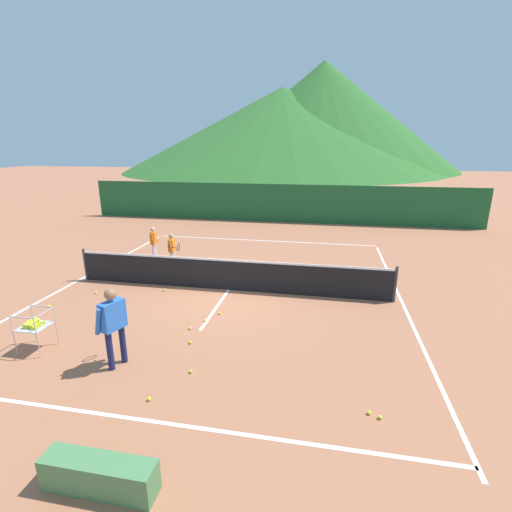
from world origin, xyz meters
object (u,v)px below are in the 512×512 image
at_px(tennis_ball_2, 190,342).
at_px(tennis_ball_11, 369,413).
at_px(courtside_bench, 100,475).
at_px(student_0, 154,240).
at_px(tennis_ball_3, 205,320).
at_px(tennis_ball_5, 191,371).
at_px(student_1, 172,247).
at_px(tennis_ball_1, 49,306).
at_px(tennis_ball_7, 220,313).
at_px(tennis_ball_8, 35,317).
at_px(ball_cart, 33,324).
at_px(tennis_ball_9, 190,328).
at_px(instructor, 113,320).
at_px(tennis_net, 228,274).
at_px(tennis_ball_0, 96,293).
at_px(tennis_ball_6, 380,417).
at_px(tennis_ball_10, 149,399).
at_px(tennis_ball_4, 164,290).

height_order(tennis_ball_2, tennis_ball_11, same).
relative_size(tennis_ball_11, courtside_bench, 0.05).
xyz_separation_m(student_0, tennis_ball_11, (7.32, -7.45, -0.72)).
distance_m(tennis_ball_3, tennis_ball_5, 2.18).
height_order(student_1, tennis_ball_1, student_1).
distance_m(tennis_ball_7, tennis_ball_8, 4.70).
xyz_separation_m(student_0, courtside_bench, (3.80, -9.53, -0.53)).
relative_size(ball_cart, courtside_bench, 0.60).
relative_size(tennis_ball_5, tennis_ball_9, 1.00).
bearing_deg(tennis_ball_9, tennis_ball_5, -68.98).
relative_size(ball_cart, tennis_ball_7, 13.22).
bearing_deg(tennis_ball_1, student_0, 79.80).
relative_size(tennis_ball_5, tennis_ball_8, 1.00).
bearing_deg(tennis_ball_5, student_0, 120.32).
height_order(student_1, tennis_ball_3, student_1).
bearing_deg(tennis_ball_5, tennis_ball_11, -9.52).
height_order(instructor, tennis_ball_3, instructor).
bearing_deg(tennis_ball_7, student_1, 128.39).
xyz_separation_m(student_1, tennis_ball_9, (2.28, -4.38, -0.72)).
xyz_separation_m(tennis_net, courtside_bench, (0.16, -6.95, -0.27)).
bearing_deg(tennis_ball_11, tennis_ball_1, 161.62).
xyz_separation_m(tennis_ball_0, tennis_ball_9, (3.57, -1.60, 0.00)).
xyz_separation_m(tennis_ball_7, tennis_ball_11, (3.47, -3.16, 0.00)).
distance_m(tennis_ball_8, tennis_ball_11, 8.29).
distance_m(instructor, tennis_ball_7, 3.10).
bearing_deg(tennis_ball_5, tennis_ball_0, 142.06).
relative_size(tennis_ball_0, tennis_ball_6, 1.00).
distance_m(tennis_ball_2, tennis_ball_7, 1.57).
height_order(tennis_ball_1, tennis_ball_7, same).
xyz_separation_m(tennis_ball_2, tennis_ball_3, (-0.02, 1.09, 0.00)).
distance_m(tennis_net, tennis_ball_8, 5.22).
height_order(tennis_ball_5, tennis_ball_11, same).
bearing_deg(tennis_ball_8, tennis_ball_10, -29.01).
relative_size(tennis_ball_0, tennis_ball_1, 1.00).
bearing_deg(tennis_net, tennis_ball_0, -164.83).
distance_m(tennis_ball_2, tennis_ball_4, 3.36).
bearing_deg(tennis_ball_9, tennis_ball_6, -29.36).
distance_m(tennis_ball_2, tennis_ball_10, 1.96).
distance_m(tennis_ball_0, tennis_ball_4, 2.02).
bearing_deg(tennis_ball_3, courtside_bench, -87.79).
height_order(tennis_ball_9, courtside_bench, courtside_bench).
bearing_deg(student_1, tennis_ball_7, -51.61).
relative_size(tennis_ball_4, tennis_ball_7, 1.00).
xyz_separation_m(instructor, tennis_ball_2, (1.13, 1.06, -0.96)).
distance_m(tennis_ball_0, tennis_ball_11, 8.43).
xyz_separation_m(tennis_ball_6, courtside_bench, (-3.69, -2.00, 0.20)).
distance_m(student_1, tennis_ball_8, 4.98).
bearing_deg(ball_cart, tennis_ball_11, -6.33).
bearing_deg(tennis_ball_9, instructor, -117.57).
xyz_separation_m(instructor, tennis_ball_9, (0.88, 1.69, -0.96)).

